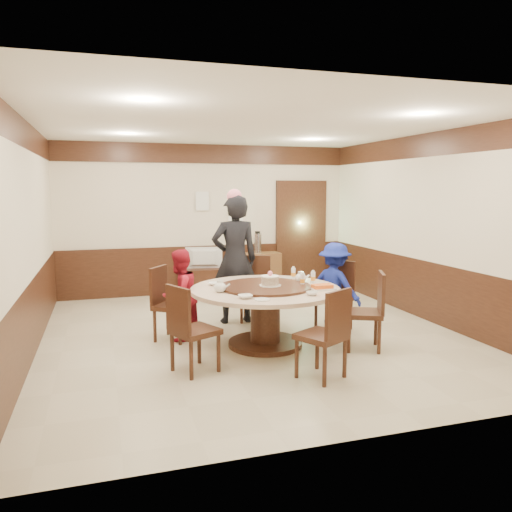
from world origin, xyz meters
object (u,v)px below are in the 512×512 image
object	(u,v)px
shrimp_platter	(322,287)
person_blue	(335,287)
person_standing	(235,259)
birthday_cake	(270,281)
person_red	(180,295)
television	(204,258)
tv_stand	(204,282)
banquet_table	(265,305)
side_cabinet	(259,272)
thermos	(258,243)

from	to	relation	value
shrimp_platter	person_blue	bearing A→B (deg)	54.02
person_standing	birthday_cake	world-z (taller)	person_standing
person_red	shrimp_platter	size ratio (longest dim) A/B	4.01
person_standing	person_red	xyz separation A→B (m)	(-0.91, -0.64, -0.34)
person_red	television	bearing A→B (deg)	-149.38
person_standing	person_blue	xyz separation A→B (m)	(1.24, -0.81, -0.33)
tv_stand	person_blue	bearing A→B (deg)	-65.41
person_red	banquet_table	bearing A→B (deg)	108.12
banquet_table	person_blue	size ratio (longest dim) A/B	1.52
shrimp_platter	side_cabinet	xyz separation A→B (m)	(0.31, 3.59, -0.40)
person_blue	thermos	bearing A→B (deg)	-26.76
side_cabinet	shrimp_platter	bearing A→B (deg)	-94.90
banquet_table	person_red	xyz separation A→B (m)	(-0.99, 0.58, 0.07)
tv_stand	shrimp_platter	bearing A→B (deg)	-77.67
person_red	thermos	world-z (taller)	person_red
banquet_table	television	size ratio (longest dim) A/B	2.72
person_standing	tv_stand	xyz separation A→B (m)	(-0.06, 2.03, -0.69)
banquet_table	side_cabinet	bearing A→B (deg)	73.93
shrimp_platter	thermos	xyz separation A→B (m)	(0.28, 3.59, 0.16)
person_standing	person_blue	distance (m)	1.51
shrimp_platter	side_cabinet	distance (m)	3.62
banquet_table	person_standing	distance (m)	1.29
television	side_cabinet	bearing A→B (deg)	-168.18
television	thermos	size ratio (longest dim) A/B	1.81
shrimp_platter	television	world-z (taller)	television
birthday_cake	person_red	bearing A→B (deg)	149.28
tv_stand	thermos	world-z (taller)	thermos
shrimp_platter	side_cabinet	size ratio (longest dim) A/B	0.38
banquet_table	person_red	distance (m)	1.15
person_standing	shrimp_platter	world-z (taller)	person_standing
person_red	tv_stand	xyz separation A→B (m)	(0.85, 2.67, -0.35)
person_standing	side_cabinet	xyz separation A→B (m)	(1.02, 2.06, -0.57)
banquet_table	television	world-z (taller)	television
tv_stand	person_standing	bearing A→B (deg)	-88.21
person_blue	tv_stand	bearing A→B (deg)	-7.01
birthday_cake	shrimp_platter	size ratio (longest dim) A/B	0.91
person_standing	shrimp_platter	size ratio (longest dim) A/B	6.30
birthday_cake	tv_stand	distance (m)	3.35
banquet_table	television	xyz separation A→B (m)	(-0.14, 3.25, 0.17)
person_red	thermos	bearing A→B (deg)	-166.94
birthday_cake	television	size ratio (longest dim) A/B	0.39
television	banquet_table	bearing A→B (deg)	102.72
person_red	thermos	size ratio (longest dim) A/B	3.16
television	thermos	bearing A→B (deg)	-168.13
person_standing	television	world-z (taller)	person_standing
television	side_cabinet	size ratio (longest dim) A/B	0.86
banquet_table	person_standing	xyz separation A→B (m)	(-0.08, 1.22, 0.41)
birthday_cake	side_cabinet	size ratio (longest dim) A/B	0.34
thermos	side_cabinet	bearing A→B (deg)	0.00
television	tv_stand	bearing A→B (deg)	-0.00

